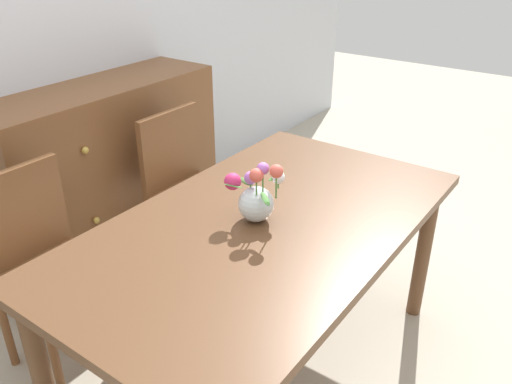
% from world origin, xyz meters
% --- Properties ---
extents(ground_plane, '(12.00, 12.00, 0.00)m').
position_xyz_m(ground_plane, '(0.00, 0.00, 0.00)').
color(ground_plane, '#B7AD99').
extents(dining_table, '(1.70, 0.97, 0.76)m').
position_xyz_m(dining_table, '(0.00, 0.00, 0.68)').
color(dining_table, brown).
rests_on(dining_table, ground_plane).
extents(chair_left, '(0.42, 0.42, 0.90)m').
position_xyz_m(chair_left, '(-0.45, 0.83, 0.52)').
color(chair_left, brown).
rests_on(chair_left, ground_plane).
extents(chair_right, '(0.42, 0.42, 0.90)m').
position_xyz_m(chair_right, '(0.45, 0.83, 0.52)').
color(chair_right, brown).
rests_on(chair_right, ground_plane).
extents(dresser, '(1.40, 0.47, 1.00)m').
position_xyz_m(dresser, '(0.33, 1.33, 0.50)').
color(dresser, brown).
rests_on(dresser, ground_plane).
extents(flower_vase, '(0.20, 0.23, 0.25)m').
position_xyz_m(flower_vase, '(-0.01, 0.03, 0.86)').
color(flower_vase, silver).
rests_on(flower_vase, dining_table).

